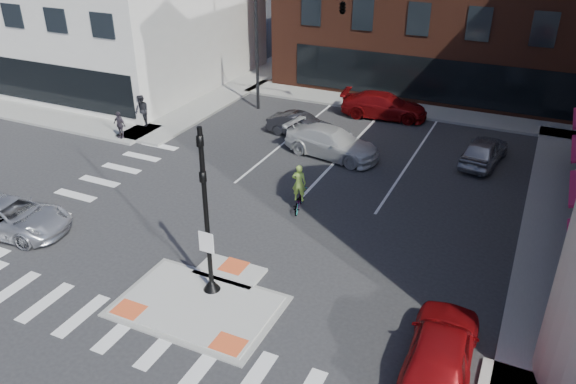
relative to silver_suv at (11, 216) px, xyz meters
The scene contains 17 objects.
ground 9.53m from the silver_suv, ahead, with size 120.00×120.00×0.00m, color #28282B.
refuge_island 9.54m from the silver_suv, ahead, with size 5.40×4.65×0.13m.
sidewalk_nw 16.61m from the silver_suv, 115.94° to the left, with size 23.50×20.50×0.15m.
sidewalk_e 22.48m from the silver_suv, 25.40° to the left, with size 3.00×24.00×0.15m, color gray.
sidewalk_n 25.00m from the silver_suv, 59.99° to the left, with size 26.00×3.00×0.15m, color gray.
building_nw 23.52m from the silver_suv, 122.46° to the left, with size 20.40×16.40×14.40m.
signal_pole 9.64m from the silver_suv, ahead, with size 0.60×0.60×5.98m.
mast_arm_signal 19.44m from the silver_suv, 71.14° to the left, with size 6.10×2.24×8.00m.
silver_suv is the anchor object (origin of this frame).
red_sedan 17.38m from the silver_suv, ahead, with size 1.90×4.72×1.61m, color maroon.
white_pickup 15.54m from the silver_suv, 54.43° to the left, with size 2.12×5.21×1.51m, color silver.
bg_car_dark 15.86m from the silver_suv, 66.13° to the left, with size 1.36×3.89×1.28m, color #2A2A2F.
bg_car_silver 22.27m from the silver_suv, 42.54° to the left, with size 1.69×4.21×1.43m, color #B0B1B7.
bg_car_red 21.84m from the silver_suv, 63.30° to the left, with size 2.14×5.26×1.53m, color maroon.
cyclist 11.86m from the silver_suv, 34.05° to the left, with size 0.95×1.76×2.13m.
pedestrian_a 11.91m from the silver_suv, 102.12° to the left, with size 0.91×0.71×1.88m, color black.
pedestrian_b 9.96m from the silver_suv, 104.54° to the left, with size 0.89×0.37×1.52m, color #332C36.
Camera 1 is at (9.04, -12.62, 12.13)m, focal length 35.00 mm.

